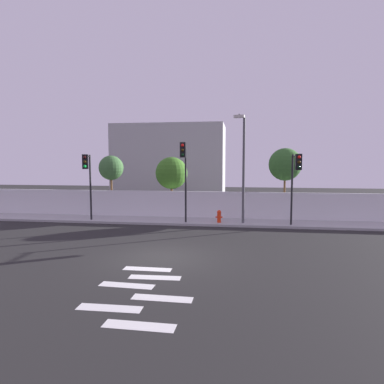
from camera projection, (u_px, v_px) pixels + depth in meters
The scene contains 13 objects.
ground_plane at pixel (161, 258), 14.02m from camera, with size 80.00×80.00×0.00m, color black.
sidewalk at pixel (190, 221), 22.10m from camera, with size 36.00×2.40×0.15m, color #A3A3A3.
perimeter_wall at pixel (193, 204), 23.28m from camera, with size 36.00×0.18×1.80m, color silver.
crosswalk_marking at pixel (141, 291), 10.36m from camera, with size 3.18×4.71×0.01m.
traffic_light_left at pixel (88, 172), 21.33m from camera, with size 0.57×1.58×4.29m.
traffic_light_center at pixel (296, 174), 19.37m from camera, with size 0.35×1.87×4.28m.
traffic_light_right at pixel (184, 165), 20.56m from camera, with size 0.34×1.38×4.99m.
street_lamp_curbside at pixel (243, 161), 20.62m from camera, with size 0.70×1.64×6.58m.
fire_hydrant at pixel (219, 216), 21.26m from camera, with size 0.44×0.26×0.79m.
roadside_tree_leftmost at pixel (111, 168), 25.34m from camera, with size 1.85×1.85×4.46m.
roadside_tree_midleft at pixel (172, 173), 24.71m from camera, with size 2.36×2.36×4.34m.
roadside_tree_midright at pixel (285, 165), 23.51m from camera, with size 2.28×2.28×4.94m.
low_building_distant at pixel (170, 162), 37.46m from camera, with size 11.95×6.00×7.99m, color #A2A2A2.
Camera 1 is at (3.24, -13.39, 3.98)m, focal length 31.48 mm.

